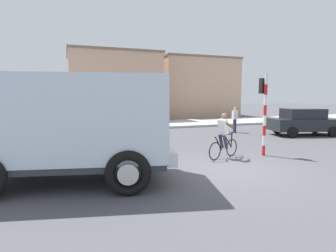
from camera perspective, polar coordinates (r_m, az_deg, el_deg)
The scene contains 10 objects.
ground_plane at distance 9.09m, azimuth 12.29°, elevation -8.93°, with size 120.00×120.00×0.00m, color #4C4C51.
sidewalk_far at distance 21.47m, azimuth -7.30°, elevation 0.20°, with size 80.00×5.00×0.16m, color #ADADA8.
truck_foreground at distance 7.86m, azimuth -19.86°, elevation 0.82°, with size 5.83×3.70×2.90m.
cyclist at distance 10.55m, azimuth 11.52°, elevation -2.00°, with size 1.62×0.76×1.72m.
traffic_light_pole at distance 11.43m, azimuth 19.35°, elevation 4.47°, with size 0.24×0.43×3.20m.
car_red_near at distance 18.25m, azimuth 26.48°, elevation 0.81°, with size 4.29×2.62×1.60m.
car_white_mid at distance 12.73m, azimuth -21.16°, elevation -1.09°, with size 4.26×2.48×1.60m.
pedestrian_near_kerb at distance 18.09m, azimuth 13.74°, elevation 1.35°, with size 0.34×0.22×1.62m.
building_mid_block at distance 27.64m, azimuth -11.48°, elevation 7.93°, with size 8.24×7.81×6.35m.
building_corner_right at distance 31.44m, azimuth 5.33°, elevation 7.91°, with size 8.53×6.51×6.44m.
Camera 1 is at (-4.75, -7.38, 2.38)m, focal length 29.28 mm.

